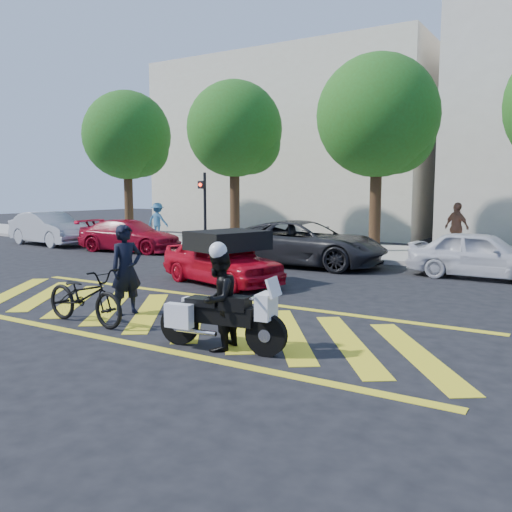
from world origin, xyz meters
The scene contains 19 objects.
ground centered at (0.00, 0.00, 0.00)m, with size 90.00×90.00×0.00m, color black.
sidewalk centered at (0.00, 12.00, 0.07)m, with size 60.00×5.00×0.15m, color #9E998E.
crosswalk centered at (-0.04, 0.00, 0.00)m, with size 12.33×4.00×0.01m.
building_left centered at (-8.00, 21.00, 5.00)m, with size 16.00×8.00×10.00m, color beige.
tree_far_left centered at (-12.87, 12.06, 5.05)m, with size 4.40×4.40×7.41m.
tree_left centered at (-6.37, 12.06, 4.99)m, with size 4.20×4.20×7.26m.
tree_center centered at (0.13, 12.06, 5.10)m, with size 4.60×4.60×7.56m.
signal_pole centered at (-6.50, 9.74, 1.92)m, with size 0.28×0.43×3.20m.
officer_bike centered at (-0.82, -0.38, 0.91)m, with size 0.66×0.43×1.81m, color black.
bicycle centered at (-0.89, -1.38, 0.53)m, with size 0.71×2.03×1.07m, color black.
police_motorcycle centered at (2.20, -1.40, 0.52)m, with size 2.19×0.76×0.97m.
officer_moto centered at (2.19, -1.40, 0.79)m, with size 0.77×0.60×1.57m, color black.
red_convertible centered at (-1.22, 3.50, 0.65)m, with size 1.55×3.84×1.31m, color #B90819.
parked_far_left centered at (-13.82, 7.80, 0.75)m, with size 1.58×4.54×1.50m, color #989B9F.
parked_left centered at (-8.81, 7.80, 0.65)m, with size 1.81×4.45×1.29m, color #A0091F.
parked_mid_left centered at (-0.90, 7.80, 0.75)m, with size 2.47×5.37×1.49m, color black.
parked_mid_right centered at (4.50, 8.09, 0.68)m, with size 1.60×3.97×1.35m, color silver.
pedestrian_left centered at (-10.97, 11.89, 1.01)m, with size 1.11×0.64×1.71m, color #33668E.
pedestrian_right centered at (2.85, 12.95, 1.09)m, with size 1.11×0.46×1.89m, color brown.
Camera 1 is at (7.04, -8.16, 2.50)m, focal length 38.00 mm.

